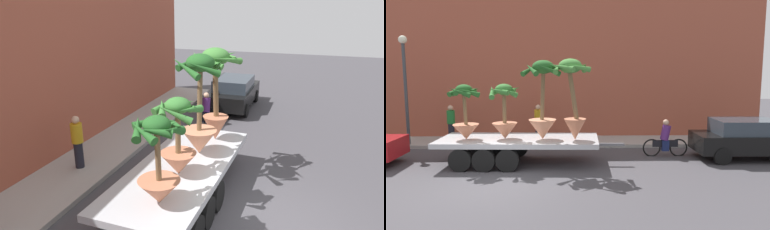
{
  "view_description": "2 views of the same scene",
  "coord_description": "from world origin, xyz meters",
  "views": [
    {
      "loc": [
        -7.69,
        -0.6,
        5.21
      ],
      "look_at": [
        3.02,
        3.05,
        1.53
      ],
      "focal_mm": 32.95,
      "sensor_mm": 36.0,
      "label": 1
    },
    {
      "loc": [
        2.28,
        -10.83,
        3.6
      ],
      "look_at": [
        2.6,
        2.48,
        1.84
      ],
      "focal_mm": 33.72,
      "sensor_mm": 36.0,
      "label": 2
    }
  ],
  "objects": [
    {
      "name": "street_lamp",
      "position": [
        -4.97,
        5.3,
        3.23
      ],
      "size": [
        0.36,
        0.36,
        4.83
      ],
      "color": "#383D42",
      "rests_on": "sidewalk"
    },
    {
      "name": "potted_palm_extra",
      "position": [
        2.39,
        2.09,
        2.61
      ],
      "size": [
        1.55,
        1.66,
        2.93
      ],
      "color": "#C17251",
      "rests_on": "flatbed_trailer"
    },
    {
      "name": "sidewalk",
      "position": [
        0.0,
        6.1,
        0.07
      ],
      "size": [
        24.0,
        2.2,
        0.15
      ],
      "primitive_type": "cube",
      "color": "#A39E99",
      "rests_on": "ground"
    },
    {
      "name": "building_facade",
      "position": [
        0.0,
        7.8,
        3.56
      ],
      "size": [
        24.0,
        1.2,
        7.11
      ],
      "primitive_type": "cube",
      "color": "#9E4C38",
      "rests_on": "ground"
    },
    {
      "name": "potted_palm_middle",
      "position": [
        1.3,
        2.25,
        2.25
      ],
      "size": [
        1.5,
        1.51,
        2.88
      ],
      "color": "tan",
      "rests_on": "flatbed_trailer"
    },
    {
      "name": "ground_plane",
      "position": [
        0.0,
        0.0,
        0.0
      ],
      "size": [
        60.0,
        60.0,
        0.0
      ],
      "primitive_type": "plane",
      "color": "#423F44"
    },
    {
      "name": "pedestrian_near_gate",
      "position": [
        0.8,
        6.08,
        1.04
      ],
      "size": [
        0.36,
        0.36,
        1.71
      ],
      "color": "black",
      "rests_on": "sidewalk"
    },
    {
      "name": "potted_palm_rear",
      "position": [
        -1.52,
        2.26,
        1.88
      ],
      "size": [
        1.23,
        1.29,
        2.02
      ],
      "color": "#C17251",
      "rests_on": "flatbed_trailer"
    },
    {
      "name": "parked_car",
      "position": [
        9.32,
        2.95,
        0.83
      ],
      "size": [
        4.31,
        1.98,
        1.58
      ],
      "color": "black",
      "rests_on": "ground"
    },
    {
      "name": "flatbed_trailer",
      "position": [
        0.13,
        2.46,
        0.76
      ],
      "size": [
        6.92,
        2.5,
        0.98
      ],
      "color": "#B7BABF",
      "rests_on": "ground"
    },
    {
      "name": "cyclist",
      "position": [
        6.18,
        3.49,
        0.67
      ],
      "size": [
        1.84,
        0.34,
        1.54
      ],
      "color": "black",
      "rests_on": "ground"
    },
    {
      "name": "potted_palm_front",
      "position": [
        -0.11,
        2.35,
        1.9
      ],
      "size": [
        1.21,
        1.25,
        2.03
      ],
      "color": "#C17251",
      "rests_on": "flatbed_trailer"
    },
    {
      "name": "pedestrian_far_left",
      "position": [
        -3.24,
        5.88,
        1.04
      ],
      "size": [
        0.36,
        0.36,
        1.71
      ],
      "color": "black",
      "rests_on": "sidewalk"
    }
  ]
}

